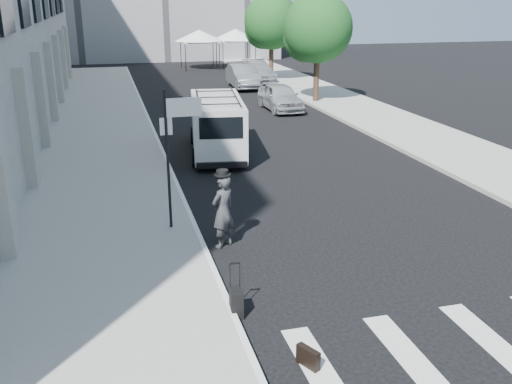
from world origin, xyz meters
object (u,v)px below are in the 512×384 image
businessman (223,211)px  parked_car_c (259,72)px  cargo_van (217,125)px  parked_car_b (243,76)px  briefcase (308,357)px  parked_car_a (280,97)px  suitcase (236,303)px

businessman → parked_car_c: (8.29, 27.45, -0.20)m
cargo_van → parked_car_b: bearing=80.8°
cargo_van → parked_car_b: cargo_van is taller
businessman → cargo_van: cargo_van is taller
businessman → briefcase: bearing=61.4°
briefcase → parked_car_c: parked_car_c is taller
briefcase → parked_car_a: 22.38m
briefcase → parked_car_a: parked_car_a is taller
cargo_van → parked_car_c: (6.73, 18.80, -0.41)m
businessman → parked_car_b: 25.53m
businessman → cargo_van: (1.56, 8.65, 0.21)m
briefcase → cargo_van: bearing=58.1°
parked_car_a → parked_car_c: 11.08m
suitcase → parked_car_a: (6.93, 19.68, 0.43)m
businessman → suitcase: 3.26m
parked_car_c → businessman: bearing=-101.8°
suitcase → parked_car_a: size_ratio=0.25×
briefcase → suitcase: size_ratio=0.43×
parked_car_c → parked_car_a: bearing=-94.2°
businessman → suitcase: bearing=49.9°
cargo_van → parked_car_c: size_ratio=1.20×
parked_car_b → cargo_van: bearing=-105.1°
suitcase → cargo_van: (1.97, 11.82, 0.83)m
businessman → parked_car_a: bearing=-144.2°
parked_car_b → parked_car_c: 3.29m
briefcase → parked_car_a: size_ratio=0.11×
suitcase → parked_car_a: bearing=75.0°
briefcase → cargo_van: size_ratio=0.08×
businessman → parked_car_c: bearing=-139.4°
parked_car_b → parked_car_a: bearing=-87.8°
businessman → parked_car_b: (6.49, 24.70, -0.14)m
businessman → parked_car_c: size_ratio=0.37×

